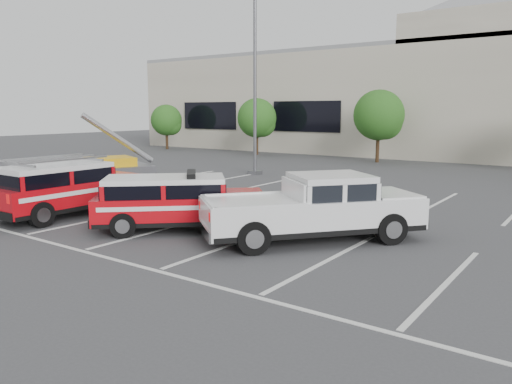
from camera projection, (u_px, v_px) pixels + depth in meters
ground at (236, 243)px, 13.22m from camera, size 120.00×120.00×0.00m
stall_markings at (318, 214)px, 16.83m from camera, size 23.00×15.00×0.01m
convention_building at (494, 94)px, 37.93m from camera, size 60.00×16.99×13.20m
tree_far_left at (167, 121)px, 44.81m from camera, size 2.77×2.77×3.99m
tree_left at (258, 119)px, 39.02m from camera, size 3.07×3.07×4.42m
tree_mid_left at (380, 117)px, 33.24m from camera, size 3.37×3.37×4.85m
light_pole_left at (255, 78)px, 26.60m from camera, size 0.90×0.60×10.24m
fire_chief_suv at (178, 206)px, 14.61m from camera, size 4.81×4.61×1.72m
white_pickup at (314, 214)px, 13.43m from camera, size 5.26×5.76×1.79m
ladder_suv at (67, 192)px, 16.60m from camera, size 1.97×5.00×1.97m
utility_rig at (103, 177)px, 21.27m from camera, size 4.50×4.33×3.40m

